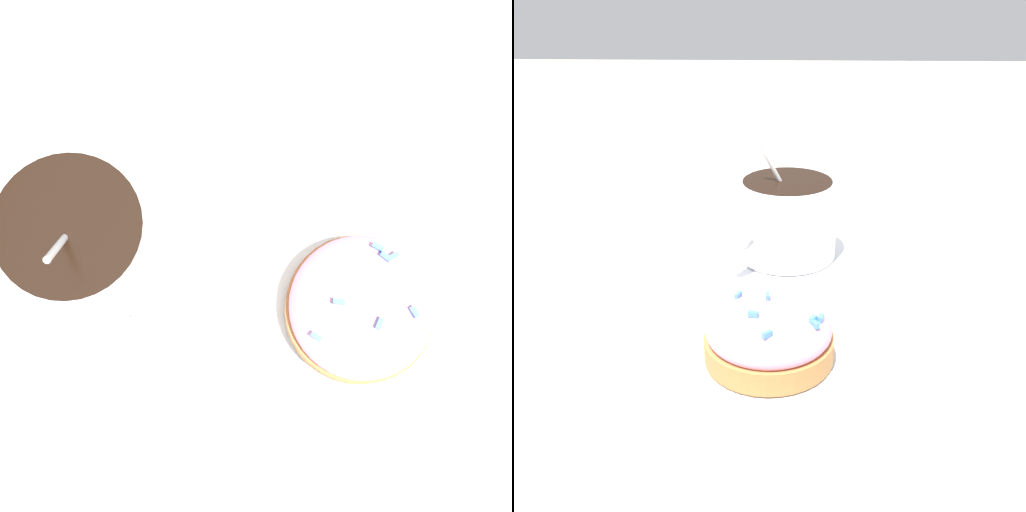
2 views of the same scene
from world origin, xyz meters
TOP-DOWN VIEW (x-y plane):
  - ground_plane at (0.00, 0.00)m, footprint 3.00×3.00m
  - paper_napkin at (0.00, 0.00)m, footprint 0.35×0.33m
  - coffee_cup at (-0.09, -0.00)m, footprint 0.11×0.10m
  - frosted_pastry at (0.09, -0.01)m, footprint 0.09×0.09m

SIDE VIEW (x-z plane):
  - ground_plane at x=0.00m, z-range 0.00..0.00m
  - paper_napkin at x=0.00m, z-range 0.00..0.00m
  - frosted_pastry at x=0.09m, z-range 0.00..0.04m
  - coffee_cup at x=-0.09m, z-range -0.01..0.10m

